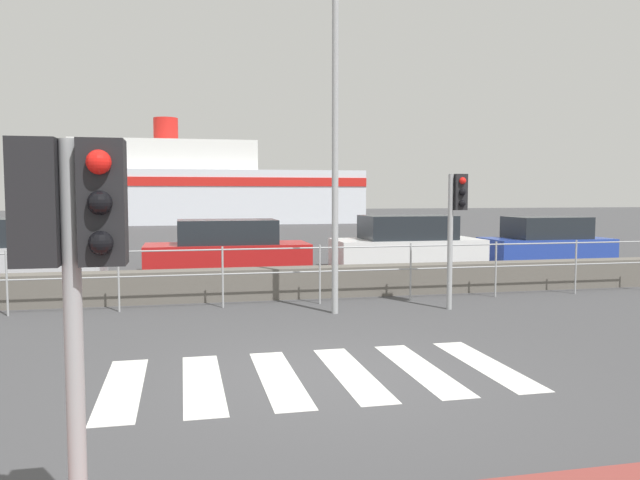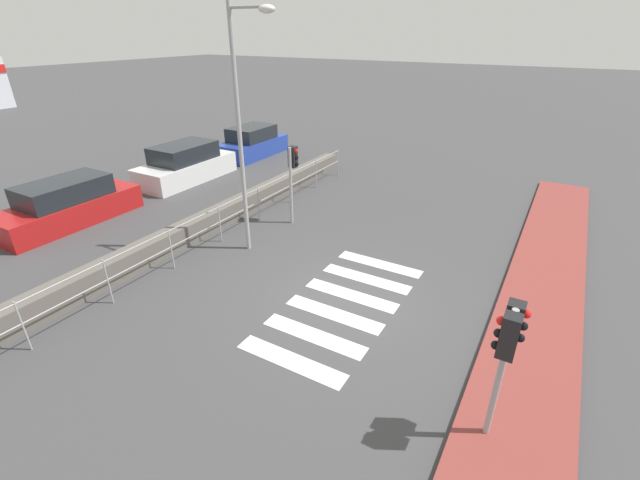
{
  "view_description": "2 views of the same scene",
  "coord_description": "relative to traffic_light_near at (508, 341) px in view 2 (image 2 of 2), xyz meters",
  "views": [
    {
      "loc": [
        -1.71,
        -7.26,
        2.21
      ],
      "look_at": [
        0.34,
        2.0,
        1.5
      ],
      "focal_mm": 35.0,
      "sensor_mm": 36.0,
      "label": 1
    },
    {
      "loc": [
        -7.78,
        -3.78,
        5.94
      ],
      "look_at": [
        0.48,
        1.0,
        1.2
      ],
      "focal_mm": 24.0,
      "sensor_mm": 36.0,
      "label": 2
    }
  ],
  "objects": [
    {
      "name": "parked_car_blue",
      "position": [
        11.73,
        13.91,
        -1.33
      ],
      "size": [
        3.88,
        1.8,
        1.48
      ],
      "color": "#233D9E",
      "rests_on": "ground_plane"
    },
    {
      "name": "ground_plane",
      "position": [
        2.3,
        3.69,
        -1.97
      ],
      "size": [
        160.0,
        160.0,
        0.0
      ],
      "primitive_type": "plane",
      "color": "#424244"
    },
    {
      "name": "traffic_light_far",
      "position": [
        5.66,
        7.39,
        -0.07
      ],
      "size": [
        0.34,
        0.32,
        2.58
      ],
      "color": "#9EA0A3",
      "rests_on": "ground_plane"
    },
    {
      "name": "harbor_fence",
      "position": [
        2.3,
        8.5,
        -1.18
      ],
      "size": [
        17.34,
        0.04,
        1.19
      ],
      "color": "#9EA0A3",
      "rests_on": "ground_plane"
    },
    {
      "name": "traffic_light_near",
      "position": [
        0.0,
        0.0,
        0.0
      ],
      "size": [
        0.58,
        0.41,
        2.5
      ],
      "color": "#9EA0A3",
      "rests_on": "ground_plane"
    },
    {
      "name": "streetlamp",
      "position": [
        3.32,
        7.23,
        2.06
      ],
      "size": [
        0.32,
        1.36,
        6.53
      ],
      "color": "#9EA0A3",
      "rests_on": "ground_plane"
    },
    {
      "name": "sidewalk_brick",
      "position": [
        2.3,
        -0.41,
        -1.91
      ],
      "size": [
        24.0,
        1.8,
        0.12
      ],
      "color": "brown",
      "rests_on": "ground_plane"
    },
    {
      "name": "parked_car_white",
      "position": [
        7.12,
        13.91,
        -1.3
      ],
      "size": [
        4.38,
        1.87,
        1.56
      ],
      "color": "silver",
      "rests_on": "ground_plane"
    },
    {
      "name": "parked_car_red",
      "position": [
        1.82,
        13.91,
        -1.33
      ],
      "size": [
        4.52,
        1.74,
        1.48
      ],
      "color": "#B21919",
      "rests_on": "ground_plane"
    },
    {
      "name": "crosswalk",
      "position": [
        2.14,
        3.69,
        -1.96
      ],
      "size": [
        4.95,
        2.4,
        0.01
      ],
      "color": "silver",
      "rests_on": "ground_plane"
    },
    {
      "name": "seawall",
      "position": [
        2.3,
        9.38,
        -1.64
      ],
      "size": [
        19.23,
        0.55,
        0.64
      ],
      "color": "#605B54",
      "rests_on": "ground_plane"
    }
  ]
}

